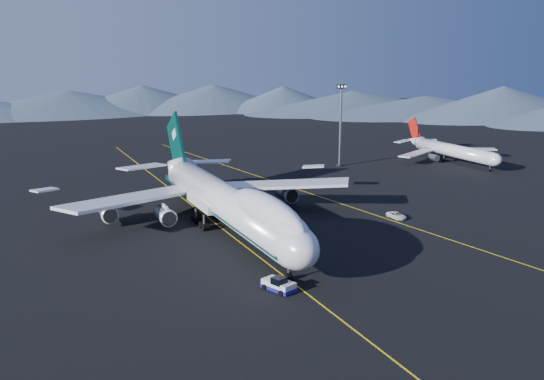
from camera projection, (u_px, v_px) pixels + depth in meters
name	position (u px, v px, depth m)	size (l,w,h in m)	color
ground	(226.00, 231.00, 111.90)	(500.00, 500.00, 0.00)	black
taxiway_line_main	(226.00, 231.00, 111.89)	(0.25, 220.00, 0.01)	yellow
taxiway_line_side	(339.00, 203.00, 132.85)	(0.25, 200.00, 0.01)	yellow
boeing_747	(225.00, 201.00, 110.62)	(59.62, 72.43, 19.37)	silver
pushback_tug	(279.00, 286.00, 84.36)	(4.09, 5.46, 2.13)	silver
second_jet	(450.00, 150.00, 181.18)	(36.40, 41.12, 11.70)	silver
service_van	(396.00, 215.00, 120.44)	(2.11, 4.58, 1.27)	white
floodlight_mast	(340.00, 125.00, 172.94)	(2.88, 2.16, 23.31)	black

